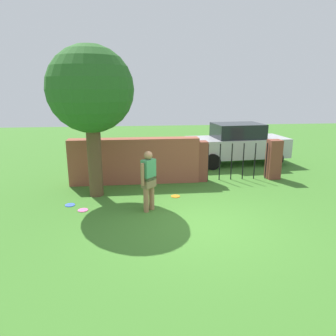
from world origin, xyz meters
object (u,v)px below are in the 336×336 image
Objects in this scene: frisbee_orange at (175,196)px; frisbee_pink at (83,210)px; car at (237,144)px; tree at (91,91)px; person at (149,178)px; frisbee_blue at (70,205)px.

frisbee_orange is 1.00× the size of frisbee_pink.
tree is at bearing 28.14° from car.
person is at bearing -42.29° from tree.
frisbee_orange is 3.05m from frisbee_blue.
person is 0.37× the size of car.
tree is 6.95m from car.
person is at bearing 46.36° from car.
car is 16.00× the size of frisbee_blue.
frisbee_orange is (-3.18, -3.95, -0.85)m from car.
person is at bearing -15.65° from frisbee_blue.
frisbee_blue is (-6.20, -4.33, -0.85)m from car.
frisbee_blue is (-2.18, 0.61, -0.89)m from person.
frisbee_blue is at bearing -61.02° from person.
tree reaches higher than frisbee_orange.
person reaches higher than frisbee_blue.
car is 5.14m from frisbee_orange.
frisbee_orange is (2.37, -0.39, -3.07)m from tree.
frisbee_orange is (0.84, 1.00, -0.89)m from person.
car reaches higher than frisbee_blue.
car reaches higher than person.
frisbee_blue is (-0.42, 0.42, 0.00)m from frisbee_pink.
car is at bearing 32.68° from tree.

